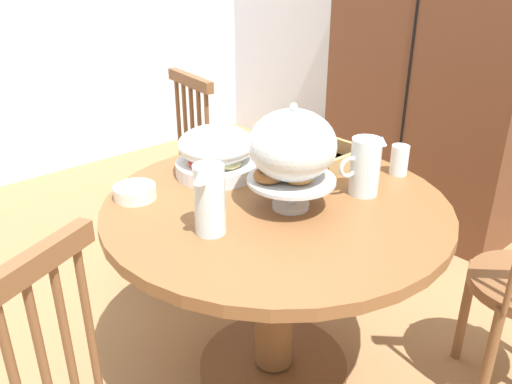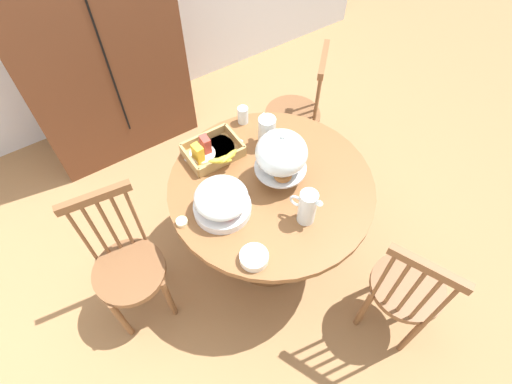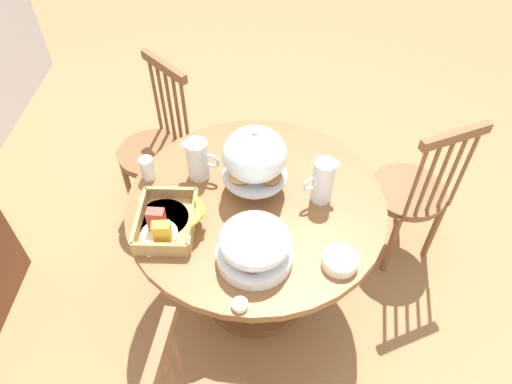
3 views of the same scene
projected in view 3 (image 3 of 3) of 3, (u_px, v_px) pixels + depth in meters
name	position (u px, v px, depth m)	size (l,w,h in m)	color
ground_plane	(239.00, 307.00, 2.51)	(10.00, 10.00, 0.00)	#997047
dining_table	(256.00, 232.00, 2.21)	(1.14, 1.14, 0.74)	brown
windsor_chair_near_window	(410.00, 194.00, 2.46)	(0.44, 0.44, 0.97)	brown
windsor_chair_by_cabinet	(157.00, 151.00, 2.70)	(0.47, 0.47, 0.97)	brown
pastry_stand_with_dome	(255.00, 157.00, 1.94)	(0.28, 0.28, 0.34)	silver
fruit_platter_covered	(255.00, 245.00, 1.77)	(0.30, 0.30, 0.18)	silver
orange_juice_pitcher	(322.00, 183.00, 1.98)	(0.10, 0.17, 0.21)	silver
milk_pitcher	(198.00, 161.00, 2.08)	(0.10, 0.18, 0.19)	silver
cereal_basket	(169.00, 222.00, 1.90)	(0.32, 0.30, 0.12)	tan
china_plate_large	(163.00, 219.00, 1.96)	(0.22, 0.22, 0.01)	white
china_plate_small	(159.00, 234.00, 1.89)	(0.15, 0.15, 0.01)	white
cereal_bowl	(340.00, 261.00, 1.79)	(0.14, 0.14, 0.04)	white
drinking_glass	(147.00, 168.00, 2.10)	(0.06, 0.06, 0.11)	silver
butter_dish	(240.00, 305.00, 1.67)	(0.06, 0.06, 0.02)	beige
table_knife	(168.00, 245.00, 1.87)	(0.17, 0.01, 0.01)	silver
dinner_fork	(169.00, 251.00, 1.85)	(0.17, 0.01, 0.01)	silver
soup_spoon	(158.00, 196.00, 2.05)	(0.17, 0.01, 0.01)	silver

